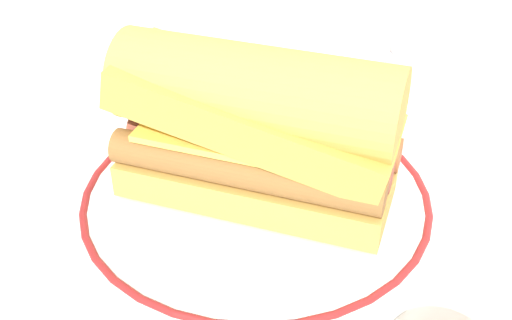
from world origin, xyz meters
TOP-DOWN VIEW (x-y plane):
  - ground_plane at (0.00, 0.00)m, footprint 1.50×1.50m
  - plate at (0.01, 0.01)m, footprint 0.29×0.29m
  - sausage_sandwich at (0.01, 0.01)m, footprint 0.22×0.13m
  - salt_shaker at (0.03, 0.23)m, footprint 0.03×0.03m
  - butter_knife at (-0.18, 0.12)m, footprint 0.16×0.03m

SIDE VIEW (x-z plane):
  - ground_plane at x=0.00m, z-range 0.00..0.00m
  - butter_knife at x=-0.18m, z-range 0.00..0.01m
  - plate at x=0.01m, z-range 0.00..0.02m
  - salt_shaker at x=0.03m, z-range 0.00..0.08m
  - sausage_sandwich at x=0.01m, z-range 0.02..0.14m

